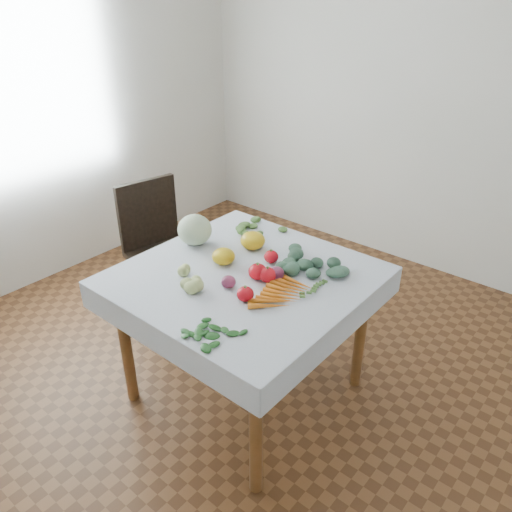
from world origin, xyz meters
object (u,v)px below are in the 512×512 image
at_px(chair, 157,240).
at_px(cabbage, 195,230).
at_px(heirloom_back, 253,240).
at_px(carrot_bunch, 283,294).
at_px(table, 245,292).

bearing_deg(chair, cabbage, -17.86).
bearing_deg(heirloom_back, carrot_bunch, -33.37).
relative_size(table, heirloom_back, 7.48).
distance_m(chair, cabbage, 0.68).
relative_size(cabbage, carrot_bunch, 0.57).
height_order(heirloom_back, carrot_bunch, heirloom_back).
relative_size(chair, cabbage, 4.89).
xyz_separation_m(cabbage, carrot_bunch, (0.69, -0.11, -0.07)).
distance_m(table, cabbage, 0.47).
height_order(table, carrot_bunch, carrot_bunch).
height_order(table, chair, chair).
bearing_deg(carrot_bunch, heirloom_back, 146.63).
bearing_deg(carrot_bunch, chair, 166.81).
bearing_deg(chair, heirloom_back, -1.65).
relative_size(table, carrot_bunch, 3.08).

